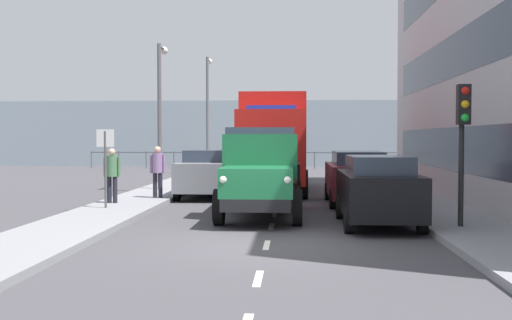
{
  "coord_description": "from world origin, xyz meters",
  "views": [
    {
      "loc": [
        -0.54,
        12.46,
        2.15
      ],
      "look_at": [
        0.63,
        -6.76,
        1.47
      ],
      "focal_mm": 43.65,
      "sensor_mm": 36.0,
      "label": 1
    }
  ],
  "objects_px": {
    "traffic_light_near": "(463,124)",
    "lamp_post_far": "(208,104)",
    "car_black_kerbside_near": "(378,189)",
    "car_grey_oppositeside_0": "(207,173)",
    "pedestrian_strolling": "(112,171)",
    "street_sign": "(105,154)",
    "lamp_post_promenade": "(160,101)",
    "lorry_cargo_red": "(274,140)",
    "pedestrian_with_bag": "(158,167)",
    "car_maroon_kerbside_1": "(357,177)",
    "truck_vintage_green": "(261,175)"
  },
  "relations": [
    {
      "from": "car_maroon_kerbside_1",
      "to": "traffic_light_near",
      "type": "height_order",
      "value": "traffic_light_near"
    },
    {
      "from": "lorry_cargo_red",
      "to": "street_sign",
      "type": "xyz_separation_m",
      "value": [
        4.59,
        7.27,
        -0.39
      ]
    },
    {
      "from": "car_maroon_kerbside_1",
      "to": "street_sign",
      "type": "xyz_separation_m",
      "value": [
        7.43,
        2.84,
        0.79
      ]
    },
    {
      "from": "car_black_kerbside_near",
      "to": "car_maroon_kerbside_1",
      "type": "height_order",
      "value": "same"
    },
    {
      "from": "car_black_kerbside_near",
      "to": "street_sign",
      "type": "relative_size",
      "value": 1.86
    },
    {
      "from": "pedestrian_strolling",
      "to": "lamp_post_far",
      "type": "relative_size",
      "value": 0.25
    },
    {
      "from": "pedestrian_with_bag",
      "to": "lamp_post_promenade",
      "type": "bearing_deg",
      "value": -79.3
    },
    {
      "from": "car_grey_oppositeside_0",
      "to": "pedestrian_with_bag",
      "type": "distance_m",
      "value": 2.23
    },
    {
      "from": "car_grey_oppositeside_0",
      "to": "lamp_post_far",
      "type": "bearing_deg",
      "value": -82.26
    },
    {
      "from": "car_maroon_kerbside_1",
      "to": "pedestrian_with_bag",
      "type": "bearing_deg",
      "value": -1.94
    },
    {
      "from": "car_grey_oppositeside_0",
      "to": "lamp_post_promenade",
      "type": "relative_size",
      "value": 0.7
    },
    {
      "from": "lorry_cargo_red",
      "to": "lamp_post_promenade",
      "type": "relative_size",
      "value": 1.44
    },
    {
      "from": "lorry_cargo_red",
      "to": "pedestrian_strolling",
      "type": "bearing_deg",
      "value": 51.05
    },
    {
      "from": "lamp_post_far",
      "to": "street_sign",
      "type": "xyz_separation_m",
      "value": [
        0.31,
        19.02,
        -2.47
      ]
    },
    {
      "from": "car_grey_oppositeside_0",
      "to": "car_black_kerbside_near",
      "type": "bearing_deg",
      "value": 126.85
    },
    {
      "from": "pedestrian_strolling",
      "to": "lorry_cargo_red",
      "type": "bearing_deg",
      "value": -128.95
    },
    {
      "from": "car_maroon_kerbside_1",
      "to": "traffic_light_near",
      "type": "relative_size",
      "value": 1.41
    },
    {
      "from": "lorry_cargo_red",
      "to": "pedestrian_with_bag",
      "type": "distance_m",
      "value": 5.71
    },
    {
      "from": "lorry_cargo_red",
      "to": "lamp_post_far",
      "type": "distance_m",
      "value": 12.67
    },
    {
      "from": "traffic_light_near",
      "to": "lamp_post_far",
      "type": "relative_size",
      "value": 0.47
    },
    {
      "from": "car_grey_oppositeside_0",
      "to": "lamp_post_promenade",
      "type": "bearing_deg",
      "value": -45.14
    },
    {
      "from": "lorry_cargo_red",
      "to": "car_black_kerbside_near",
      "type": "bearing_deg",
      "value": 106.77
    },
    {
      "from": "car_black_kerbside_near",
      "to": "car_grey_oppositeside_0",
      "type": "bearing_deg",
      "value": -53.15
    },
    {
      "from": "lamp_post_far",
      "to": "street_sign",
      "type": "distance_m",
      "value": 19.18
    },
    {
      "from": "car_grey_oppositeside_0",
      "to": "pedestrian_with_bag",
      "type": "bearing_deg",
      "value": 49.94
    },
    {
      "from": "pedestrian_strolling",
      "to": "street_sign",
      "type": "relative_size",
      "value": 0.75
    },
    {
      "from": "traffic_light_near",
      "to": "car_grey_oppositeside_0",
      "type": "bearing_deg",
      "value": -49.24
    },
    {
      "from": "lorry_cargo_red",
      "to": "car_grey_oppositeside_0",
      "type": "relative_size",
      "value": 2.07
    },
    {
      "from": "car_maroon_kerbside_1",
      "to": "car_grey_oppositeside_0",
      "type": "xyz_separation_m",
      "value": [
        5.18,
        -1.91,
        -0.0
      ]
    },
    {
      "from": "lamp_post_far",
      "to": "street_sign",
      "type": "relative_size",
      "value": 3.0
    },
    {
      "from": "lamp_post_promenade",
      "to": "street_sign",
      "type": "bearing_deg",
      "value": 89.15
    },
    {
      "from": "car_maroon_kerbside_1",
      "to": "lamp_post_promenade",
      "type": "relative_size",
      "value": 0.79
    },
    {
      "from": "car_black_kerbside_near",
      "to": "lamp_post_far",
      "type": "distance_m",
      "value": 22.57
    },
    {
      "from": "street_sign",
      "to": "lamp_post_far",
      "type": "bearing_deg",
      "value": -90.95
    },
    {
      "from": "car_grey_oppositeside_0",
      "to": "street_sign",
      "type": "relative_size",
      "value": 1.76
    },
    {
      "from": "car_grey_oppositeside_0",
      "to": "traffic_light_near",
      "type": "distance_m",
      "value": 10.71
    },
    {
      "from": "lorry_cargo_red",
      "to": "car_black_kerbside_near",
      "type": "relative_size",
      "value": 1.96
    },
    {
      "from": "car_maroon_kerbside_1",
      "to": "lamp_post_far",
      "type": "relative_size",
      "value": 0.67
    },
    {
      "from": "pedestrian_strolling",
      "to": "lamp_post_promenade",
      "type": "height_order",
      "value": "lamp_post_promenade"
    },
    {
      "from": "car_grey_oppositeside_0",
      "to": "lamp_post_promenade",
      "type": "xyz_separation_m",
      "value": [
        2.15,
        -2.16,
        2.71
      ]
    },
    {
      "from": "lorry_cargo_red",
      "to": "lamp_post_promenade",
      "type": "bearing_deg",
      "value": 4.52
    },
    {
      "from": "pedestrian_with_bag",
      "to": "traffic_light_near",
      "type": "distance_m",
      "value": 10.55
    },
    {
      "from": "street_sign",
      "to": "lorry_cargo_red",
      "type": "bearing_deg",
      "value": -122.25
    },
    {
      "from": "pedestrian_with_bag",
      "to": "lamp_post_promenade",
      "type": "relative_size",
      "value": 0.3
    },
    {
      "from": "car_grey_oppositeside_0",
      "to": "pedestrian_strolling",
      "type": "distance_m",
      "value": 4.22
    },
    {
      "from": "truck_vintage_green",
      "to": "street_sign",
      "type": "distance_m",
      "value": 4.63
    },
    {
      "from": "street_sign",
      "to": "pedestrian_with_bag",
      "type": "bearing_deg",
      "value": -105.15
    },
    {
      "from": "pedestrian_with_bag",
      "to": "pedestrian_strolling",
      "type": "bearing_deg",
      "value": 59.0
    },
    {
      "from": "car_grey_oppositeside_0",
      "to": "traffic_light_near",
      "type": "xyz_separation_m",
      "value": [
        -6.91,
        8.02,
        1.58
      ]
    },
    {
      "from": "car_maroon_kerbside_1",
      "to": "traffic_light_near",
      "type": "xyz_separation_m",
      "value": [
        -1.74,
        6.11,
        1.58
      ]
    }
  ]
}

